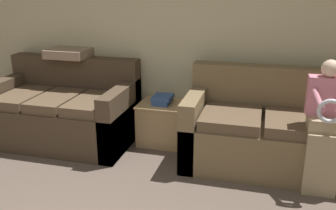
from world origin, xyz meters
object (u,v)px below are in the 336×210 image
(couch_side, at_px, (64,112))
(book_stack, at_px, (163,99))
(couch_main, at_px, (293,135))
(throw_pillow, at_px, (71,52))
(side_shelf, at_px, (163,122))
(child_left_seated, at_px, (325,123))

(couch_side, xyz_separation_m, book_stack, (1.14, 0.23, 0.19))
(couch_main, distance_m, book_stack, 1.46)
(couch_side, bearing_deg, throw_pillow, 96.98)
(side_shelf, distance_m, book_stack, 0.28)
(couch_main, height_order, couch_side, couch_main)
(book_stack, xyz_separation_m, throw_pillow, (-1.18, 0.11, 0.46))
(couch_side, xyz_separation_m, child_left_seated, (2.78, -0.40, 0.30))
(couch_side, height_order, book_stack, couch_side)
(couch_main, relative_size, side_shelf, 3.97)
(couch_side, bearing_deg, side_shelf, 10.99)
(couch_main, distance_m, child_left_seated, 0.52)
(side_shelf, xyz_separation_m, throw_pillow, (-1.18, 0.11, 0.74))
(couch_side, distance_m, child_left_seated, 2.82)
(book_stack, bearing_deg, side_shelf, -33.45)
(side_shelf, bearing_deg, book_stack, 146.55)
(couch_main, bearing_deg, book_stack, 170.07)
(side_shelf, distance_m, throw_pillow, 1.40)
(couch_side, height_order, side_shelf, couch_side)
(couch_main, distance_m, couch_side, 2.56)
(couch_main, height_order, book_stack, couch_main)
(child_left_seated, bearing_deg, side_shelf, 159.23)
(couch_main, height_order, side_shelf, couch_main)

